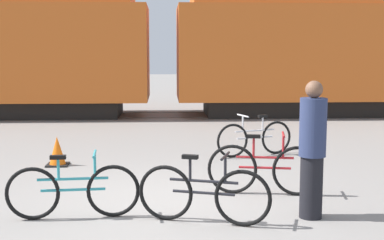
{
  "coord_description": "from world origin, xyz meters",
  "views": [
    {
      "loc": [
        0.04,
        -7.39,
        2.16
      ],
      "look_at": [
        0.46,
        0.66,
        1.1
      ],
      "focal_mm": 50.0,
      "sensor_mm": 36.0,
      "label": 1
    }
  ],
  "objects_px": {
    "bicycle_silver": "(255,138)",
    "bicycle_teal": "(73,191)",
    "bicycle_black": "(204,194)",
    "traffic_cone": "(57,152)",
    "person_in_navy": "(312,150)",
    "freight_train": "(163,36)",
    "bicycle_maroon": "(265,169)"
  },
  "relations": [
    {
      "from": "bicycle_silver",
      "to": "bicycle_teal",
      "type": "relative_size",
      "value": 0.95
    },
    {
      "from": "bicycle_black",
      "to": "traffic_cone",
      "type": "xyz_separation_m",
      "value": [
        -2.5,
        3.51,
        -0.12
      ]
    },
    {
      "from": "bicycle_teal",
      "to": "person_in_navy",
      "type": "height_order",
      "value": "person_in_navy"
    },
    {
      "from": "bicycle_silver",
      "to": "bicycle_black",
      "type": "distance_m",
      "value": 4.45
    },
    {
      "from": "person_in_navy",
      "to": "traffic_cone",
      "type": "relative_size",
      "value": 3.23
    },
    {
      "from": "freight_train",
      "to": "bicycle_maroon",
      "type": "xyz_separation_m",
      "value": [
        1.53,
        -9.9,
        -2.2
      ]
    },
    {
      "from": "bicycle_black",
      "to": "person_in_navy",
      "type": "xyz_separation_m",
      "value": [
        1.4,
        0.16,
        0.52
      ]
    },
    {
      "from": "bicycle_silver",
      "to": "bicycle_teal",
      "type": "height_order",
      "value": "bicycle_silver"
    },
    {
      "from": "person_in_navy",
      "to": "traffic_cone",
      "type": "xyz_separation_m",
      "value": [
        -3.9,
        3.35,
        -0.64
      ]
    },
    {
      "from": "bicycle_silver",
      "to": "person_in_navy",
      "type": "xyz_separation_m",
      "value": [
        0.04,
        -4.08,
        0.53
      ]
    },
    {
      "from": "bicycle_silver",
      "to": "traffic_cone",
      "type": "distance_m",
      "value": 3.93
    },
    {
      "from": "freight_train",
      "to": "bicycle_silver",
      "type": "height_order",
      "value": "freight_train"
    },
    {
      "from": "freight_train",
      "to": "bicycle_black",
      "type": "bearing_deg",
      "value": -87.35
    },
    {
      "from": "freight_train",
      "to": "bicycle_teal",
      "type": "distance_m",
      "value": 11.19
    },
    {
      "from": "bicycle_silver",
      "to": "person_in_navy",
      "type": "height_order",
      "value": "person_in_navy"
    },
    {
      "from": "bicycle_teal",
      "to": "person_in_navy",
      "type": "xyz_separation_m",
      "value": [
        3.06,
        -0.13,
        0.53
      ]
    },
    {
      "from": "freight_train",
      "to": "bicycle_black",
      "type": "height_order",
      "value": "freight_train"
    },
    {
      "from": "bicycle_silver",
      "to": "bicycle_black",
      "type": "bearing_deg",
      "value": -107.82
    },
    {
      "from": "freight_train",
      "to": "traffic_cone",
      "type": "relative_size",
      "value": 90.43
    },
    {
      "from": "person_in_navy",
      "to": "bicycle_maroon",
      "type": "bearing_deg",
      "value": 55.17
    },
    {
      "from": "person_in_navy",
      "to": "bicycle_teal",
      "type": "bearing_deg",
      "value": 123.66
    },
    {
      "from": "bicycle_maroon",
      "to": "traffic_cone",
      "type": "distance_m",
      "value": 4.15
    },
    {
      "from": "bicycle_maroon",
      "to": "traffic_cone",
      "type": "height_order",
      "value": "bicycle_maroon"
    },
    {
      "from": "person_in_navy",
      "to": "bicycle_silver",
      "type": "bearing_deg",
      "value": 36.62
    },
    {
      "from": "bicycle_silver",
      "to": "person_in_navy",
      "type": "bearing_deg",
      "value": -89.42
    },
    {
      "from": "traffic_cone",
      "to": "person_in_navy",
      "type": "bearing_deg",
      "value": -40.66
    },
    {
      "from": "bicycle_silver",
      "to": "bicycle_teal",
      "type": "xyz_separation_m",
      "value": [
        -3.02,
        -3.95,
        -0.0
      ]
    },
    {
      "from": "freight_train",
      "to": "bicycle_black",
      "type": "distance_m",
      "value": 11.42
    },
    {
      "from": "bicycle_black",
      "to": "bicycle_maroon",
      "type": "xyz_separation_m",
      "value": [
        1.01,
        1.29,
        0.02
      ]
    },
    {
      "from": "bicycle_black",
      "to": "traffic_cone",
      "type": "height_order",
      "value": "bicycle_black"
    },
    {
      "from": "freight_train",
      "to": "bicycle_maroon",
      "type": "relative_size",
      "value": 29.25
    },
    {
      "from": "traffic_cone",
      "to": "bicycle_silver",
      "type": "bearing_deg",
      "value": 10.75
    }
  ]
}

